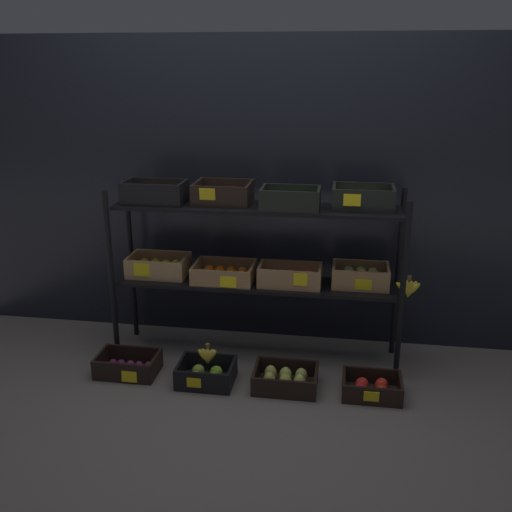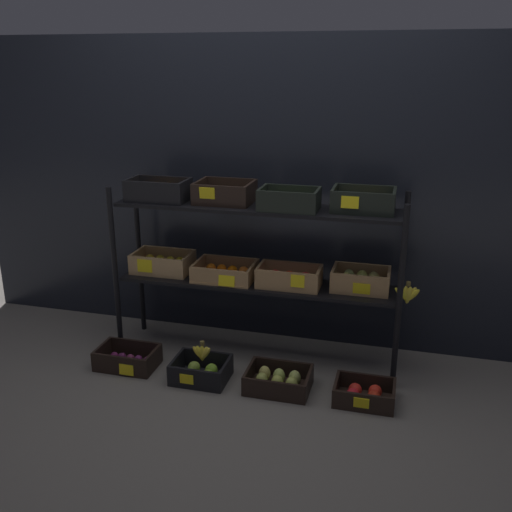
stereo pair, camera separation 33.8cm
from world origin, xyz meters
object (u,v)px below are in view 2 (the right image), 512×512
display_rack (257,242)px  crate_ground_pear (278,381)px  crate_ground_apple_red (364,394)px  banana_bunch_loose (202,353)px  crate_ground_apple_green (201,372)px  crate_ground_plum (128,360)px

display_rack → crate_ground_pear: 0.79m
crate_ground_apple_red → banana_bunch_loose: (-0.90, -0.02, 0.13)m
crate_ground_apple_green → crate_ground_pear: size_ratio=0.89×
crate_ground_plum → banana_bunch_loose: (0.49, -0.04, 0.13)m
crate_ground_plum → crate_ground_apple_green: crate_ground_apple_green is taller
crate_ground_apple_green → display_rack: bearing=57.9°
crate_ground_plum → crate_ground_pear: size_ratio=0.99×
display_rack → crate_ground_apple_red: bearing=-27.8°
crate_ground_pear → crate_ground_plum: bearing=179.2°
display_rack → crate_ground_apple_red: display_rack is taller
crate_ground_apple_red → banana_bunch_loose: 0.91m
crate_ground_plum → display_rack: bearing=25.9°
crate_ground_plum → crate_ground_apple_red: (1.39, -0.02, 0.00)m
display_rack → banana_bunch_loose: (-0.22, -0.38, -0.55)m
crate_ground_apple_green → crate_ground_plum: bearing=176.4°
banana_bunch_loose → crate_ground_apple_red: bearing=1.1°
crate_ground_apple_green → crate_ground_pear: bearing=2.0°
crate_ground_plum → banana_bunch_loose: bearing=-4.6°
crate_ground_plum → crate_ground_apple_green: bearing=-3.6°
crate_ground_pear → crate_ground_apple_red: bearing=-0.9°
crate_ground_pear → crate_ground_apple_red: size_ratio=1.10×
display_rack → crate_ground_plum: (-0.70, -0.34, -0.68)m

